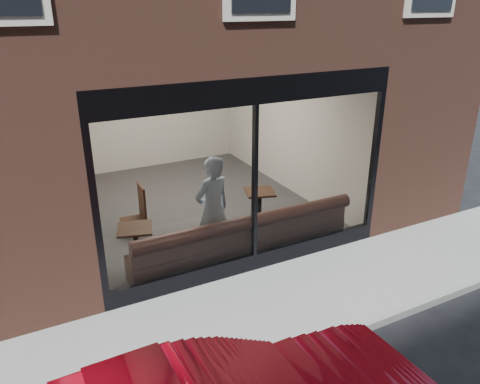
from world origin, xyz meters
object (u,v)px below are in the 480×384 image
cafe_table_left (135,229)px  banquette (243,247)px  person (213,210)px  cafe_chair_left (134,221)px  cafe_table_right (260,192)px

cafe_table_left → banquette: bearing=-17.8°
person → cafe_chair_left: size_ratio=4.14×
cafe_table_right → cafe_chair_left: cafe_table_right is taller
cafe_table_right → cafe_chair_left: (-2.30, 0.89, -0.50)m
cafe_table_right → banquette: bearing=-132.4°
banquette → cafe_table_left: bearing=162.2°
banquette → cafe_chair_left: size_ratio=8.74×
banquette → person: bearing=156.7°
cafe_table_left → cafe_chair_left: cafe_table_left is taller
person → cafe_table_right: 1.58m
person → cafe_chair_left: person is taller
person → cafe_table_right: (1.36, 0.78, -0.21)m
banquette → person: person is taller
banquette → person: 0.88m
cafe_table_left → cafe_chair_left: size_ratio=1.22×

